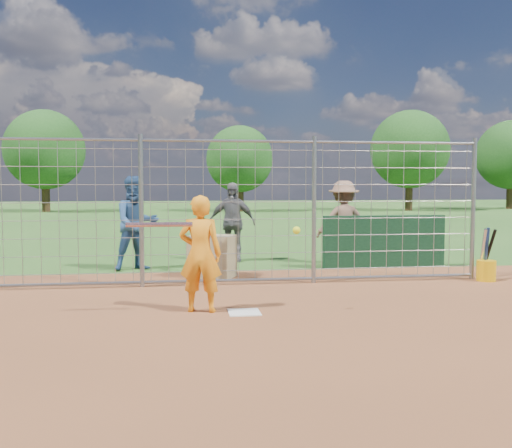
{
  "coord_description": "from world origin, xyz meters",
  "views": [
    {
      "loc": [
        -0.88,
        -7.82,
        1.77
      ],
      "look_at": [
        0.3,
        0.8,
        1.15
      ],
      "focal_mm": 40.0,
      "sensor_mm": 36.0,
      "label": 1
    }
  ],
  "objects": [
    {
      "name": "infield_dirt",
      "position": [
        0.0,
        -3.0,
        0.01
      ],
      "size": [
        18.0,
        18.0,
        0.0
      ],
      "primitive_type": "plane",
      "color": "brown",
      "rests_on": "ground"
    },
    {
      "name": "bystander_b",
      "position": [
        0.32,
        5.01,
        0.9
      ],
      "size": [
        1.12,
        0.65,
        1.79
      ],
      "primitive_type": "imported",
      "rotation": [
        0.0,
        0.0,
        -0.22
      ],
      "color": "#5A5A60",
      "rests_on": "ground"
    },
    {
      "name": "batter",
      "position": [
        -0.59,
        -0.04,
        0.81
      ],
      "size": [
        0.66,
        0.5,
        1.61
      ],
      "primitive_type": "imported",
      "rotation": [
        0.0,
        0.0,
        2.93
      ],
      "color": "orange",
      "rests_on": "ground"
    },
    {
      "name": "bystander_c",
      "position": [
        2.73,
        4.31,
        0.92
      ],
      "size": [
        1.21,
        0.72,
        1.83
      ],
      "primitive_type": "imported",
      "rotation": [
        0.0,
        0.0,
        3.11
      ],
      "color": "#88604A",
      "rests_on": "ground"
    },
    {
      "name": "bystander_a",
      "position": [
        -1.73,
        3.98,
        0.96
      ],
      "size": [
        1.13,
        1.0,
        1.92
      ],
      "primitive_type": "imported",
      "rotation": [
        0.0,
        0.0,
        0.35
      ],
      "color": "navy",
      "rests_on": "ground"
    },
    {
      "name": "backstop_fence",
      "position": [
        0.0,
        2.0,
        1.26
      ],
      "size": [
        9.08,
        0.08,
        2.6
      ],
      "color": "gray",
      "rests_on": "ground"
    },
    {
      "name": "ground",
      "position": [
        0.0,
        0.0,
        0.0
      ],
      "size": [
        100.0,
        100.0,
        0.0
      ],
      "primitive_type": "plane",
      "color": "#2D591E",
      "rests_on": "ground"
    },
    {
      "name": "equipment_bin",
      "position": [
        -0.25,
        2.84,
        0.4
      ],
      "size": [
        0.96,
        0.83,
        0.8
      ],
      "primitive_type": "cube",
      "rotation": [
        0.0,
        0.0,
        -0.43
      ],
      "color": "tan",
      "rests_on": "ground"
    },
    {
      "name": "home_plate",
      "position": [
        0.0,
        -0.2,
        0.01
      ],
      "size": [
        0.43,
        0.43,
        0.02
      ],
      "primitive_type": "cube",
      "color": "silver",
      "rests_on": "ground"
    },
    {
      "name": "dugout_wall",
      "position": [
        3.4,
        3.6,
        0.55
      ],
      "size": [
        2.6,
        0.2,
        1.1
      ],
      "primitive_type": "cube",
      "color": "#11381E",
      "rests_on": "ground"
    },
    {
      "name": "tree_line",
      "position": [
        3.13,
        28.13,
        3.71
      ],
      "size": [
        44.66,
        6.72,
        6.48
      ],
      "color": "#3F2B19",
      "rests_on": "ground"
    },
    {
      "name": "bucket_with_bats",
      "position": [
        4.65,
        1.76,
        0.25
      ],
      "size": [
        0.34,
        0.41,
        0.98
      ],
      "color": "#EBAC0C",
      "rests_on": "ground"
    },
    {
      "name": "equipment_in_play",
      "position": [
        -0.69,
        -0.34,
        1.21
      ],
      "size": [
        2.29,
        0.16,
        0.17
      ],
      "color": "silver",
      "rests_on": "ground"
    }
  ]
}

